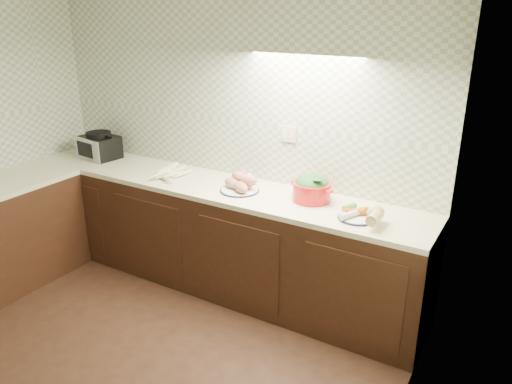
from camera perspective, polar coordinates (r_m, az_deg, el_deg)
The scene contains 8 objects.
room at distance 2.84m, azimuth -23.66°, elevation 5.90°, with size 3.60×3.60×2.60m.
counter at distance 4.14m, azimuth -19.47°, elevation -6.63°, with size 3.60×3.60×0.90m.
toaster_oven at distance 4.93m, azimuth -17.46°, elevation 5.04°, with size 0.38×0.32×0.25m.
parsnip_pile at distance 4.19m, azimuth -9.04°, elevation 1.85°, with size 0.33×0.38×0.07m.
sweet_potato_plate at distance 3.88m, azimuth -1.78°, elevation 0.89°, with size 0.32×0.31×0.14m.
onion_bowl at distance 4.02m, azimuth -1.34°, elevation 1.51°, with size 0.17×0.17×0.13m.
dutch_oven at distance 3.70m, azimuth 6.39°, elevation 0.43°, with size 0.35×0.34×0.20m.
veg_plate at distance 3.44m, azimuth 12.40°, elevation -2.46°, with size 0.34×0.27×0.12m.
Camera 1 is at (2.26, -1.59, 2.27)m, focal length 35.00 mm.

